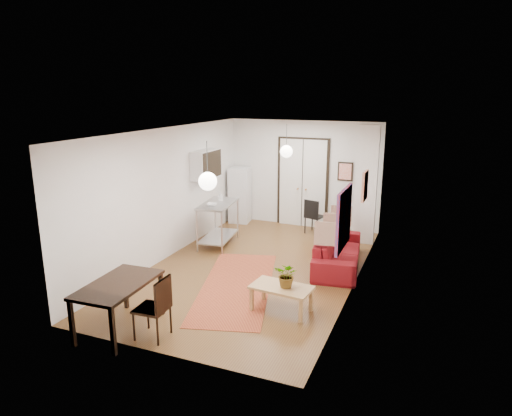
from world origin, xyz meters
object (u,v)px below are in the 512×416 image
at_px(fridge, 240,195).
at_px(dining_chair_far, 155,300).
at_px(sofa, 338,251).
at_px(dining_chair_near, 155,300).
at_px(coffee_table, 281,290).
at_px(dining_table, 118,288).
at_px(kitchen_counter, 218,217).
at_px(black_side_chair, 316,213).

height_order(fridge, dining_chair_far, fridge).
relative_size(sofa, dining_chair_near, 2.34).
height_order(coffee_table, dining_chair_near, dining_chair_near).
relative_size(dining_table, dining_chair_near, 1.50).
bearing_deg(coffee_table, sofa, 79.63).
distance_m(kitchen_counter, dining_chair_far, 4.28).
bearing_deg(black_side_chair, dining_chair_far, 97.29).
distance_m(dining_table, dining_chair_far, 0.62).
bearing_deg(kitchen_counter, black_side_chair, 36.34).
distance_m(coffee_table, fridge, 5.58).
height_order(dining_table, black_side_chair, black_side_chair).
xyz_separation_m(kitchen_counter, black_side_chair, (1.93, 1.89, -0.17)).
bearing_deg(sofa, black_side_chair, 18.04).
distance_m(sofa, fridge, 4.10).
bearing_deg(dining_chair_far, black_side_chair, 168.61).
distance_m(sofa, black_side_chair, 2.45).
bearing_deg(dining_table, black_side_chair, 76.15).
xyz_separation_m(coffee_table, dining_table, (-2.14, -1.54, 0.31)).
relative_size(dining_table, dining_chair_far, 1.50).
xyz_separation_m(fridge, dining_table, (0.75, -6.30, -0.08)).
bearing_deg(fridge, sofa, -43.12).
height_order(sofa, dining_chair_far, dining_chair_far).
height_order(coffee_table, fridge, fridge).
height_order(fridge, dining_table, fridge).
bearing_deg(dining_chair_far, fridge, -170.49).
distance_m(coffee_table, dining_chair_near, 2.12).
height_order(dining_chair_near, dining_chair_far, same).
xyz_separation_m(kitchen_counter, fridge, (-0.34, 2.04, 0.08)).
bearing_deg(dining_chair_far, sofa, 149.97).
bearing_deg(fridge, black_side_chair, -11.96).
bearing_deg(dining_chair_far, dining_chair_near, 0.00).
xyz_separation_m(sofa, black_side_chair, (-1.07, 2.19, 0.20)).
bearing_deg(dining_table, coffee_table, 35.74).
height_order(coffee_table, dining_chair_far, dining_chair_far).
bearing_deg(fridge, dining_chair_far, -85.71).
height_order(kitchen_counter, black_side_chair, kitchen_counter).
xyz_separation_m(dining_chair_near, black_side_chair, (0.91, 6.04, -0.03)).
relative_size(dining_chair_near, black_side_chair, 1.06).
bearing_deg(dining_chair_near, fridge, -170.49).
xyz_separation_m(sofa, coffee_table, (-0.44, -2.41, 0.06)).
xyz_separation_m(sofa, kitchen_counter, (-3.00, 0.30, 0.37)).
height_order(kitchen_counter, fridge, fridge).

